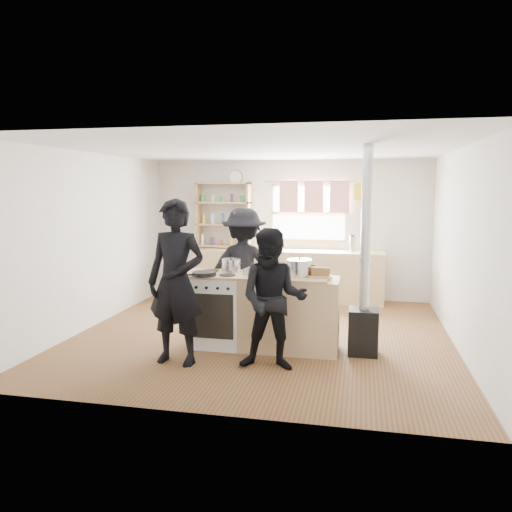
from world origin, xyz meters
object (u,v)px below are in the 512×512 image
(flue_heater, at_px, (364,302))
(bread_board, at_px, (320,273))
(cooking_island, at_px, (265,311))
(person_near_left, at_px, (176,282))
(person_near_right, at_px, (273,300))
(person_far, at_px, (244,268))
(stockpot_stove, at_px, (231,265))
(thermos, at_px, (352,244))
(skillet_greens, at_px, (204,273))
(stockpot_counter, at_px, (299,268))
(roast_tray, at_px, (259,271))

(flue_heater, bearing_deg, bread_board, -175.09)
(cooking_island, distance_m, person_near_left, 1.25)
(person_near_right, xyz_separation_m, person_far, (-0.70, 1.58, 0.08))
(cooking_island, relative_size, person_near_left, 1.05)
(cooking_island, bearing_deg, bread_board, -2.60)
(stockpot_stove, height_order, person_near_left, person_near_left)
(thermos, bearing_deg, flue_heater, -85.77)
(thermos, xyz_separation_m, skillet_greens, (-1.72, -2.99, -0.08))
(cooking_island, distance_m, skillet_greens, 0.90)
(thermos, distance_m, person_near_right, 3.57)
(stockpot_stove, height_order, person_near_right, person_near_right)
(thermos, xyz_separation_m, stockpot_stove, (-1.46, -2.66, -0.02))
(skillet_greens, distance_m, bread_board, 1.41)
(person_near_left, bearing_deg, person_near_right, 8.43)
(person_near_left, height_order, person_near_right, person_near_left)
(skillet_greens, relative_size, stockpot_counter, 1.34)
(stockpot_stove, bearing_deg, roast_tray, -15.20)
(person_far, bearing_deg, person_near_right, 111.47)
(skillet_greens, distance_m, roast_tray, 0.68)
(skillet_greens, xyz_separation_m, person_near_right, (0.94, -0.49, -0.18))
(skillet_greens, distance_m, person_far, 1.12)
(cooking_island, bearing_deg, person_near_right, -72.54)
(flue_heater, bearing_deg, stockpot_counter, -178.73)
(stockpot_counter, bearing_deg, cooking_island, 179.57)
(thermos, bearing_deg, stockpot_stove, -118.81)
(flue_heater, bearing_deg, thermos, 94.23)
(cooking_island, bearing_deg, stockpot_counter, -0.43)
(roast_tray, bearing_deg, person_near_right, -66.89)
(roast_tray, bearing_deg, skillet_greens, -160.41)
(person_far, bearing_deg, stockpot_stove, 88.63)
(roast_tray, bearing_deg, person_near_left, -137.00)
(skillet_greens, bearing_deg, person_near_right, -27.28)
(bread_board, relative_size, person_near_right, 0.19)
(roast_tray, relative_size, stockpot_counter, 1.22)
(stockpot_counter, relative_size, flue_heater, 0.12)
(bread_board, height_order, person_far, person_far)
(thermos, relative_size, bread_board, 0.91)
(skillet_greens, xyz_separation_m, flue_heater, (1.92, 0.23, -0.32))
(person_near_left, bearing_deg, bread_board, 31.07)
(stockpot_stove, relative_size, person_near_right, 0.15)
(thermos, height_order, person_near_left, person_near_left)
(stockpot_counter, distance_m, flue_heater, 0.87)
(skillet_greens, distance_m, stockpot_counter, 1.16)
(roast_tray, xyz_separation_m, person_far, (-0.40, 0.87, -0.11))
(stockpot_stove, bearing_deg, person_far, 91.17)
(cooking_island, distance_m, stockpot_stove, 0.73)
(person_near_right, bearing_deg, person_far, 111.23)
(cooking_island, height_order, roast_tray, roast_tray)
(stockpot_stove, distance_m, person_near_right, 1.09)
(person_near_left, bearing_deg, cooking_island, 46.59)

